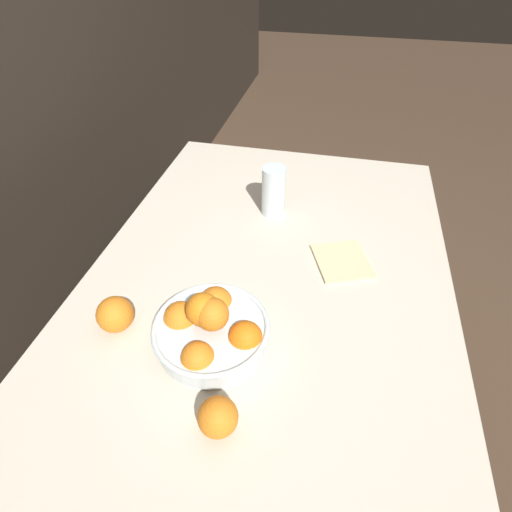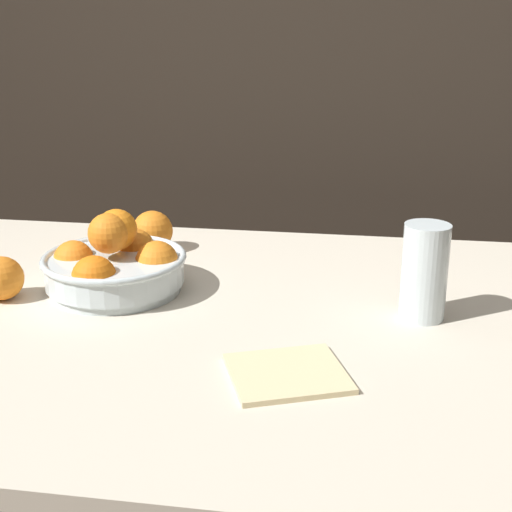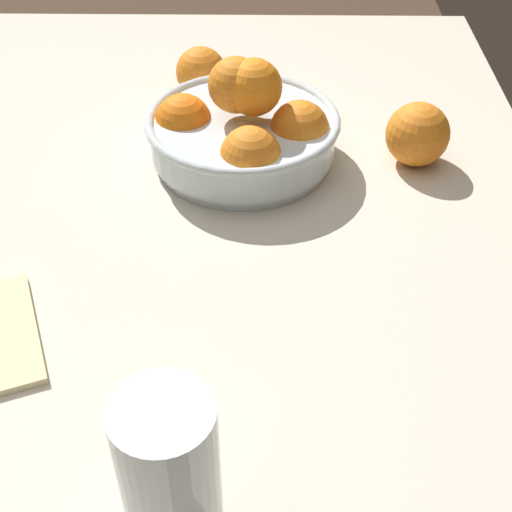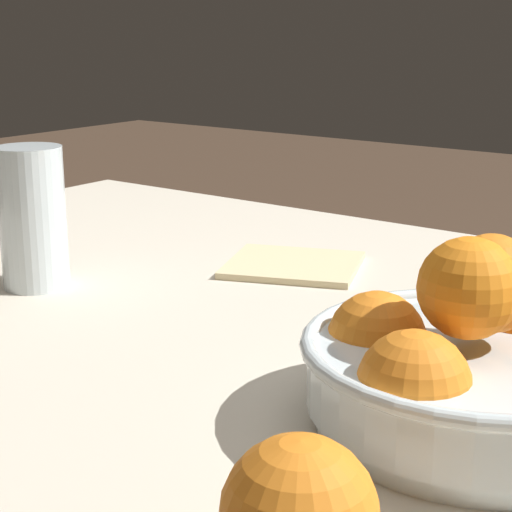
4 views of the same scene
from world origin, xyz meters
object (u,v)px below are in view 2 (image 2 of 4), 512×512
object	(u,v)px
fruit_bowl	(115,264)
orange_loose_front	(1,278)
orange_loose_near_bowl	(153,231)
juice_glass	(424,277)

from	to	relation	value
fruit_bowl	orange_loose_front	size ratio (longest dim) A/B	3.35
fruit_bowl	orange_loose_near_bowl	distance (m)	0.23
juice_glass	orange_loose_front	xyz separation A→B (m)	(-0.71, -0.03, -0.03)
juice_glass	orange_loose_near_bowl	world-z (taller)	juice_glass
fruit_bowl	orange_loose_near_bowl	size ratio (longest dim) A/B	3.03
juice_glass	orange_loose_near_bowl	bearing A→B (deg)	153.38
juice_glass	orange_loose_near_bowl	size ratio (longest dim) A/B	1.87
fruit_bowl	orange_loose_front	xyz separation A→B (m)	(-0.18, -0.07, -0.01)
fruit_bowl	juice_glass	bearing A→B (deg)	-4.16
fruit_bowl	orange_loose_front	bearing A→B (deg)	-158.92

